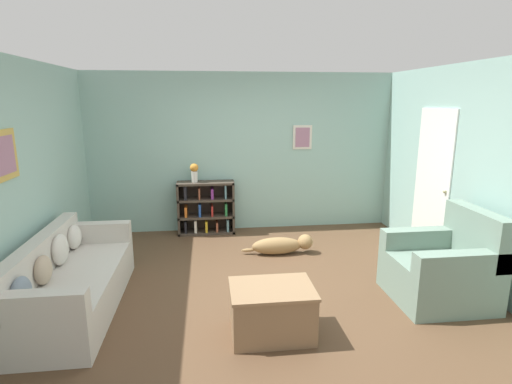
{
  "coord_description": "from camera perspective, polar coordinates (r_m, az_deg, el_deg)",
  "views": [
    {
      "loc": [
        -0.58,
        -4.36,
        2.16
      ],
      "look_at": [
        0.0,
        0.4,
        1.05
      ],
      "focal_mm": 28.0,
      "sensor_mm": 36.0,
      "label": 1
    }
  ],
  "objects": [
    {
      "name": "dog",
      "position": [
        5.77,
        3.79,
        -7.57
      ],
      "size": [
        1.03,
        0.22,
        0.28
      ],
      "color": "#9E7A4C",
      "rests_on": "ground_plane"
    },
    {
      "name": "vase",
      "position": [
        6.48,
        -8.81,
        2.89
      ],
      "size": [
        0.14,
        0.14,
        0.3
      ],
      "color": "silver",
      "rests_on": "bookshelf"
    },
    {
      "name": "coffee_table",
      "position": [
        3.87,
        2.27,
        -16.42
      ],
      "size": [
        0.77,
        0.56,
        0.48
      ],
      "color": "#846647",
      "rests_on": "ground_plane"
    },
    {
      "name": "bookshelf",
      "position": [
        6.63,
        -7.17,
        -2.29
      ],
      "size": [
        0.92,
        0.31,
        0.86
      ],
      "color": "#42382D",
      "rests_on": "ground_plane"
    },
    {
      "name": "recliner_chair",
      "position": [
        4.89,
        25.22,
        -9.86
      ],
      "size": [
        0.97,
        0.93,
        1.01
      ],
      "color": "gray",
      "rests_on": "ground_plane"
    },
    {
      "name": "wall_right",
      "position": [
        5.45,
        28.24,
        2.33
      ],
      "size": [
        0.16,
        5.0,
        2.6
      ],
      "color": "#93BCB2",
      "rests_on": "ground_plane"
    },
    {
      "name": "wall_left",
      "position": [
        4.85,
        -30.76,
        1.01
      ],
      "size": [
        0.13,
        5.0,
        2.6
      ],
      "color": "#93BCB2",
      "rests_on": "ground_plane"
    },
    {
      "name": "wall_back",
      "position": [
        6.69,
        -1.92,
        5.64
      ],
      "size": [
        5.6,
        0.13,
        2.6
      ],
      "color": "#93BCB2",
      "rests_on": "ground_plane"
    },
    {
      "name": "couch",
      "position": [
        4.68,
        -25.01,
        -11.64
      ],
      "size": [
        0.81,
        2.03,
        0.79
      ],
      "color": "beige",
      "rests_on": "ground_plane"
    },
    {
      "name": "ground_plane",
      "position": [
        4.9,
        0.59,
        -13.13
      ],
      "size": [
        14.0,
        14.0,
        0.0
      ],
      "primitive_type": "plane",
      "color": "brown"
    }
  ]
}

